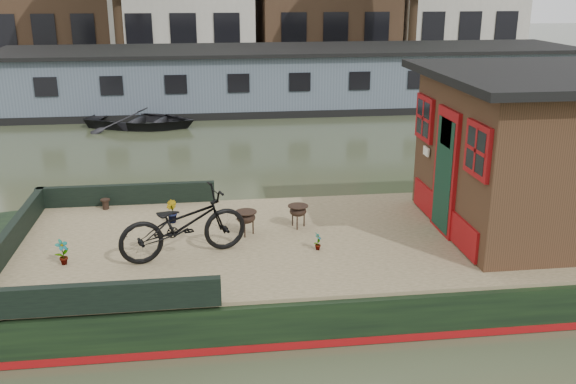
{
  "coord_description": "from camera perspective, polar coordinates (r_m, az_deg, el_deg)",
  "views": [
    {
      "loc": [
        -3.1,
        -8.8,
        4.29
      ],
      "look_at": [
        -1.89,
        0.5,
        1.22
      ],
      "focal_mm": 40.0,
      "sensor_mm": 36.0,
      "label": 1
    }
  ],
  "objects": [
    {
      "name": "ground",
      "position": [
        10.27,
        10.94,
        -6.92
      ],
      "size": [
        120.0,
        120.0,
        0.0
      ],
      "primitive_type": "plane",
      "color": "#303823",
      "rests_on": "ground"
    },
    {
      "name": "houseboat_hull",
      "position": [
        9.83,
        3.6,
        -6.02
      ],
      "size": [
        14.01,
        4.02,
        0.6
      ],
      "color": "black",
      "rests_on": "ground"
    },
    {
      "name": "houseboat_deck",
      "position": [
        10.02,
        11.16,
        -3.68
      ],
      "size": [
        11.8,
        3.8,
        0.05
      ],
      "primitive_type": "cube",
      "color": "#9E8A61",
      "rests_on": "houseboat_hull"
    },
    {
      "name": "bow_bulwark",
      "position": [
        9.66,
        -18.7,
        -3.89
      ],
      "size": [
        3.0,
        4.0,
        0.35
      ],
      "color": "black",
      "rests_on": "houseboat_deck"
    },
    {
      "name": "cabin",
      "position": [
        10.55,
        22.95,
        3.46
      ],
      "size": [
        4.0,
        3.5,
        2.42
      ],
      "color": "#332114",
      "rests_on": "houseboat_deck"
    },
    {
      "name": "bicycle",
      "position": [
        8.95,
        -9.29,
        -2.83
      ],
      "size": [
        1.91,
        1.16,
        0.95
      ],
      "primitive_type": "imported",
      "rotation": [
        0.0,
        0.0,
        1.89
      ],
      "color": "black",
      "rests_on": "houseboat_deck"
    },
    {
      "name": "potted_plant_a",
      "position": [
        9.19,
        -19.4,
        -5.08
      ],
      "size": [
        0.22,
        0.22,
        0.36
      ],
      "primitive_type": "imported",
      "rotation": [
        0.0,
        0.0,
        0.8
      ],
      "color": "maroon",
      "rests_on": "houseboat_deck"
    },
    {
      "name": "potted_plant_b",
      "position": [
        10.35,
        -10.32,
        -1.72
      ],
      "size": [
        0.24,
        0.25,
        0.36
      ],
      "primitive_type": "imported",
      "rotation": [
        0.0,
        0.0,
        2.15
      ],
      "color": "brown",
      "rests_on": "houseboat_deck"
    },
    {
      "name": "potted_plant_e",
      "position": [
        9.17,
        2.67,
        -4.4
      ],
      "size": [
        0.14,
        0.16,
        0.26
      ],
      "primitive_type": "imported",
      "rotation": [
        0.0,
        0.0,
        1.15
      ],
      "color": "#A54430",
      "rests_on": "houseboat_deck"
    },
    {
      "name": "brazier_front",
      "position": [
        9.69,
        -3.75,
        -2.77
      ],
      "size": [
        0.45,
        0.45,
        0.38
      ],
      "primitive_type": null,
      "rotation": [
        0.0,
        0.0,
        0.39
      ],
      "color": "black",
      "rests_on": "houseboat_deck"
    },
    {
      "name": "brazier_rear",
      "position": [
        9.97,
        0.89,
        -2.17
      ],
      "size": [
        0.38,
        0.38,
        0.36
      ],
      "primitive_type": null,
      "rotation": [
        0.0,
        0.0,
        0.15
      ],
      "color": "black",
      "rests_on": "houseboat_deck"
    },
    {
      "name": "bollard_port",
      "position": [
        11.22,
        -15.91,
        -1.04
      ],
      "size": [
        0.16,
        0.16,
        0.18
      ],
      "primitive_type": "cylinder",
      "color": "black",
      "rests_on": "houseboat_deck"
    },
    {
      "name": "bollard_stbd",
      "position": [
        8.11,
        -18.8,
        -8.8
      ],
      "size": [
        0.18,
        0.18,
        0.2
      ],
      "primitive_type": "cylinder",
      "color": "black",
      "rests_on": "houseboat_deck"
    },
    {
      "name": "dinghy",
      "position": [
        20.5,
        -12.92,
        6.6
      ],
      "size": [
        3.93,
        3.27,
        0.7
      ],
      "primitive_type": "imported",
      "rotation": [
        0.0,
        0.0,
        1.29
      ],
      "color": "black",
      "rests_on": "ground"
    },
    {
      "name": "far_houseboat",
      "position": [
        23.25,
        0.32,
        9.92
      ],
      "size": [
        20.4,
        4.4,
        2.11
      ],
      "color": "#4D5967",
      "rests_on": "ground"
    },
    {
      "name": "quay",
      "position": [
        29.71,
        -1.4,
        10.7
      ],
      "size": [
        60.0,
        6.0,
        0.9
      ],
      "primitive_type": "cube",
      "color": "#47443F",
      "rests_on": "ground"
    }
  ]
}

